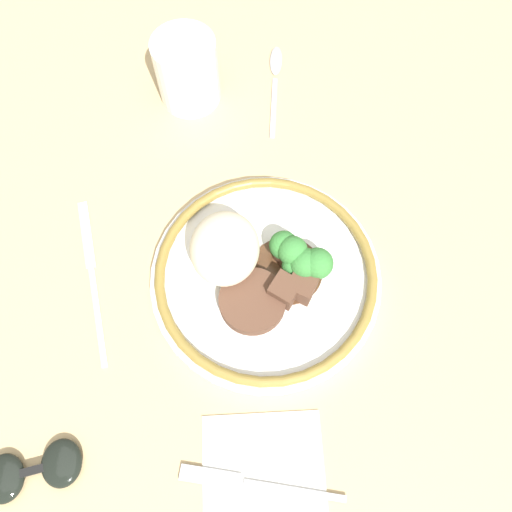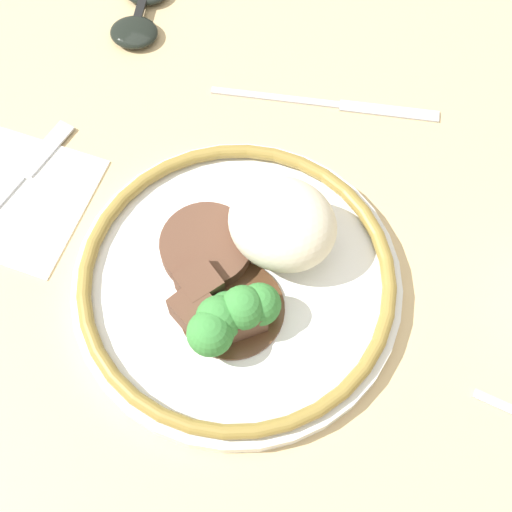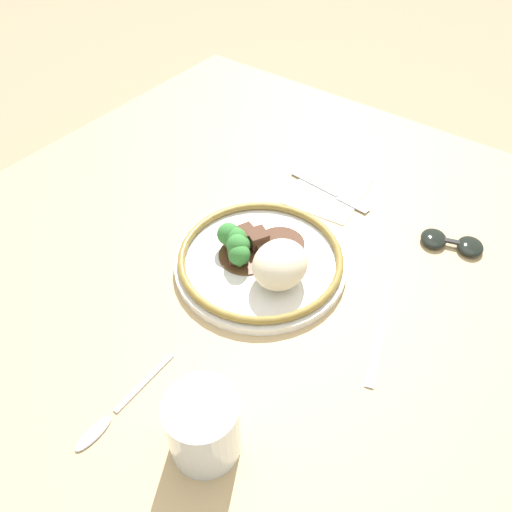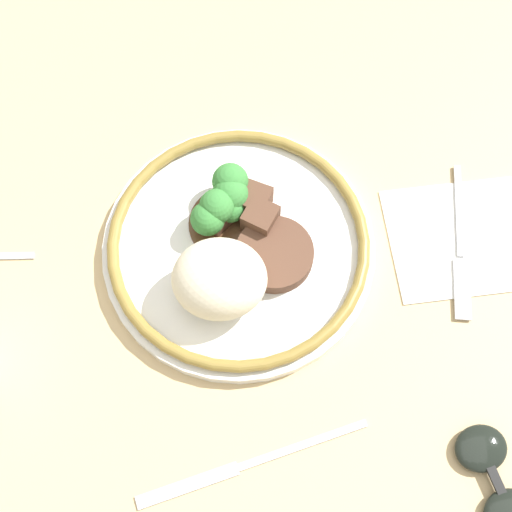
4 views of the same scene
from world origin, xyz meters
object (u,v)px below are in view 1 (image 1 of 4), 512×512
juice_glass (187,73)px  fork (246,483)px  sunglasses (33,471)px  knife (92,273)px  spoon (275,72)px  plate (262,271)px

juice_glass → fork: 0.51m
fork → sunglasses: size_ratio=1.56×
juice_glass → knife: bearing=162.1°
juice_glass → knife: (-0.28, 0.09, -0.04)m
spoon → juice_glass: bearing=112.4°
knife → sunglasses: 0.22m
knife → juice_glass: bearing=-35.8°
juice_glass → sunglasses: size_ratio=0.86×
knife → sunglasses: bearing=157.7°
plate → spoon: plate is taller
plate → spoon: bearing=-0.3°
spoon → knife: bearing=147.3°
spoon → sunglasses: (-0.55, 0.22, 0.01)m
juice_glass → knife: juice_glass is taller
fork → spoon: size_ratio=1.04×
spoon → sunglasses: sunglasses is taller
knife → sunglasses: (-0.22, 0.02, 0.01)m
juice_glass → fork: size_ratio=0.55×
juice_glass → plate: bearing=-156.8°
knife → spoon: spoon is taller
plate → juice_glass: 0.29m
knife → spoon: size_ratio=1.28×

